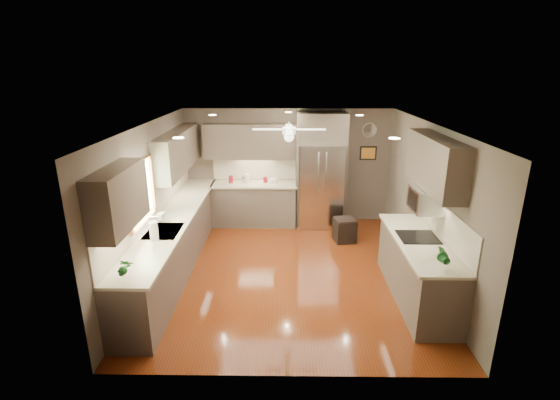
{
  "coord_description": "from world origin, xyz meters",
  "views": [
    {
      "loc": [
        -0.06,
        -6.24,
        3.34
      ],
      "look_at": [
        -0.15,
        0.6,
        1.08
      ],
      "focal_mm": 26.0,
      "sensor_mm": 36.0,
      "label": 1
    }
  ],
  "objects_px": {
    "stool": "(345,230)",
    "bowl": "(273,182)",
    "potted_plant_left": "(123,267)",
    "refrigerator": "(321,173)",
    "canister_d": "(265,180)",
    "soap_bottle": "(162,215)",
    "potted_plant_right": "(443,256)",
    "microwave": "(426,200)",
    "paper_towel": "(154,231)",
    "canister_b": "(243,180)",
    "canister_c": "(248,178)",
    "canister_a": "(231,179)"
  },
  "relations": [
    {
      "from": "canister_a",
      "to": "stool",
      "type": "relative_size",
      "value": 0.33
    },
    {
      "from": "paper_towel",
      "to": "canister_a",
      "type": "bearing_deg",
      "value": 76.72
    },
    {
      "from": "canister_c",
      "to": "canister_d",
      "type": "relative_size",
      "value": 1.37
    },
    {
      "from": "canister_a",
      "to": "potted_plant_right",
      "type": "relative_size",
      "value": 0.49
    },
    {
      "from": "canister_d",
      "to": "potted_plant_left",
      "type": "distance_m",
      "value": 4.5
    },
    {
      "from": "canister_a",
      "to": "paper_towel",
      "type": "height_order",
      "value": "paper_towel"
    },
    {
      "from": "canister_b",
      "to": "potted_plant_left",
      "type": "height_order",
      "value": "potted_plant_left"
    },
    {
      "from": "potted_plant_right",
      "to": "bowl",
      "type": "distance_m",
      "value": 4.44
    },
    {
      "from": "refrigerator",
      "to": "paper_towel",
      "type": "height_order",
      "value": "refrigerator"
    },
    {
      "from": "potted_plant_right",
      "to": "stool",
      "type": "bearing_deg",
      "value": 104.87
    },
    {
      "from": "soap_bottle",
      "to": "refrigerator",
      "type": "xyz_separation_m",
      "value": [
        2.77,
        2.26,
        0.14
      ]
    },
    {
      "from": "bowl",
      "to": "canister_b",
      "type": "bearing_deg",
      "value": 179.23
    },
    {
      "from": "refrigerator",
      "to": "stool",
      "type": "xyz_separation_m",
      "value": [
        0.44,
        -0.88,
        -0.95
      ]
    },
    {
      "from": "paper_towel",
      "to": "microwave",
      "type": "bearing_deg",
      "value": 4.3
    },
    {
      "from": "canister_a",
      "to": "refrigerator",
      "type": "height_order",
      "value": "refrigerator"
    },
    {
      "from": "soap_bottle",
      "to": "stool",
      "type": "xyz_separation_m",
      "value": [
        3.2,
        1.38,
        -0.81
      ]
    },
    {
      "from": "canister_c",
      "to": "potted_plant_left",
      "type": "relative_size",
      "value": 0.54
    },
    {
      "from": "canister_a",
      "to": "canister_d",
      "type": "xyz_separation_m",
      "value": [
        0.74,
        0.03,
        -0.02
      ]
    },
    {
      "from": "canister_d",
      "to": "soap_bottle",
      "type": "distance_m",
      "value": 2.83
    },
    {
      "from": "canister_c",
      "to": "soap_bottle",
      "type": "xyz_separation_m",
      "value": [
        -1.19,
        -2.36,
        0.01
      ]
    },
    {
      "from": "stool",
      "to": "bowl",
      "type": "bearing_deg",
      "value": 147.99
    },
    {
      "from": "canister_b",
      "to": "canister_c",
      "type": "bearing_deg",
      "value": 34.84
    },
    {
      "from": "potted_plant_right",
      "to": "stool",
      "type": "height_order",
      "value": "potted_plant_right"
    },
    {
      "from": "potted_plant_left",
      "to": "refrigerator",
      "type": "xyz_separation_m",
      "value": [
        2.66,
        4.16,
        0.08
      ]
    },
    {
      "from": "canister_a",
      "to": "refrigerator",
      "type": "relative_size",
      "value": 0.06
    },
    {
      "from": "soap_bottle",
      "to": "potted_plant_left",
      "type": "distance_m",
      "value": 1.91
    },
    {
      "from": "potted_plant_left",
      "to": "potted_plant_right",
      "type": "bearing_deg",
      "value": 5.28
    },
    {
      "from": "canister_b",
      "to": "bowl",
      "type": "relative_size",
      "value": 0.72
    },
    {
      "from": "canister_c",
      "to": "refrigerator",
      "type": "xyz_separation_m",
      "value": [
        1.58,
        -0.1,
        0.16
      ]
    },
    {
      "from": "canister_d",
      "to": "refrigerator",
      "type": "bearing_deg",
      "value": -4.63
    },
    {
      "from": "potted_plant_left",
      "to": "stool",
      "type": "height_order",
      "value": "potted_plant_left"
    },
    {
      "from": "stool",
      "to": "paper_towel",
      "type": "relative_size",
      "value": 1.57
    },
    {
      "from": "potted_plant_right",
      "to": "soap_bottle",
      "type": "bearing_deg",
      "value": 158.78
    },
    {
      "from": "soap_bottle",
      "to": "potted_plant_right",
      "type": "height_order",
      "value": "potted_plant_right"
    },
    {
      "from": "bowl",
      "to": "canister_d",
      "type": "bearing_deg",
      "value": 159.26
    },
    {
      "from": "microwave",
      "to": "paper_towel",
      "type": "distance_m",
      "value": 4.01
    },
    {
      "from": "canister_b",
      "to": "refrigerator",
      "type": "relative_size",
      "value": 0.06
    },
    {
      "from": "microwave",
      "to": "potted_plant_left",
      "type": "bearing_deg",
      "value": -159.99
    },
    {
      "from": "potted_plant_left",
      "to": "bowl",
      "type": "relative_size",
      "value": 1.69
    },
    {
      "from": "canister_d",
      "to": "paper_towel",
      "type": "bearing_deg",
      "value": -115.28
    },
    {
      "from": "potted_plant_left",
      "to": "bowl",
      "type": "bearing_deg",
      "value": 68.65
    },
    {
      "from": "canister_b",
      "to": "stool",
      "type": "bearing_deg",
      "value": -23.7
    },
    {
      "from": "potted_plant_left",
      "to": "stool",
      "type": "relative_size",
      "value": 0.7
    },
    {
      "from": "microwave",
      "to": "soap_bottle",
      "type": "bearing_deg",
      "value": 173.71
    },
    {
      "from": "refrigerator",
      "to": "potted_plant_right",
      "type": "bearing_deg",
      "value": -72.32
    },
    {
      "from": "canister_b",
      "to": "paper_towel",
      "type": "relative_size",
      "value": 0.46
    },
    {
      "from": "soap_bottle",
      "to": "paper_towel",
      "type": "relative_size",
      "value": 0.69
    },
    {
      "from": "canister_b",
      "to": "canister_c",
      "type": "height_order",
      "value": "canister_c"
    },
    {
      "from": "canister_b",
      "to": "potted_plant_right",
      "type": "xyz_separation_m",
      "value": [
        2.87,
        -3.84,
        0.09
      ]
    },
    {
      "from": "canister_c",
      "to": "potted_plant_left",
      "type": "distance_m",
      "value": 4.39
    }
  ]
}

